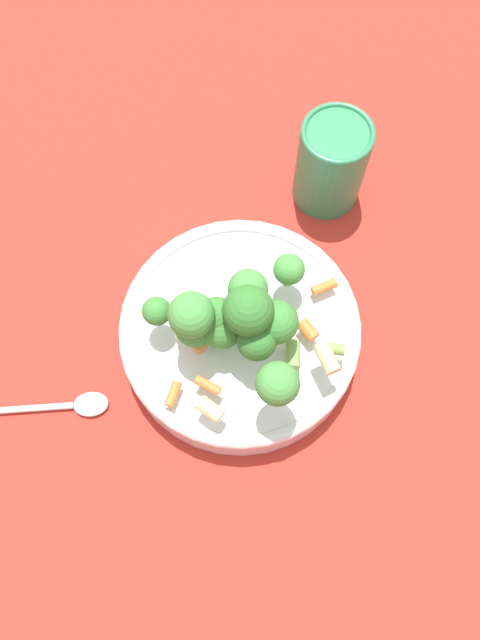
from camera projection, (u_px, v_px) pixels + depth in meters
name	position (u px, v px, depth m)	size (l,w,h in m)	color
ground_plane	(240.00, 340.00, 0.67)	(3.00, 3.00, 0.00)	#B72D23
bowl	(240.00, 332.00, 0.64)	(0.25, 0.25, 0.05)	silver
pasta_salad	(237.00, 323.00, 0.57)	(0.20, 0.19, 0.10)	#8CB766
cup	(331.00, 163.00, 0.68)	(0.08, 0.08, 0.11)	#2D7F51
spoon	(63.00, 406.00, 0.64)	(0.10, 0.13, 0.01)	silver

